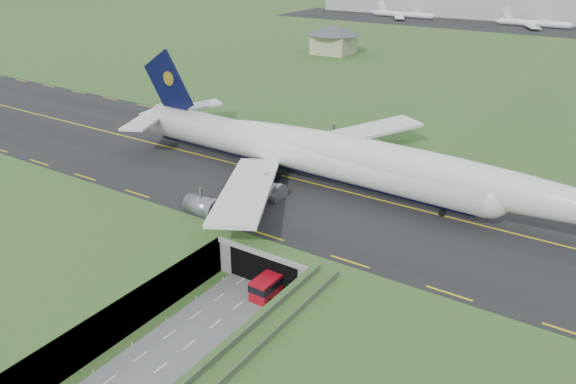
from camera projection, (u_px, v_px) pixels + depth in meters
The scene contains 8 objects.
ground at pixel (229, 314), 76.85m from camera, with size 900.00×900.00×0.00m, color #345220.
airfield_deck at pixel (228, 295), 75.63m from camera, with size 800.00×800.00×6.00m, color gray.
trench_road at pixel (192, 343), 71.07m from camera, with size 12.00×75.00×0.20m, color slate.
taxiway at pixel (344, 192), 99.60m from camera, with size 800.00×44.00×0.18m, color black.
tunnel_portal at pixel (295, 243), 88.27m from camera, with size 17.00×22.30×6.00m.
jumbo_jet at pixel (330, 157), 99.31m from camera, with size 102.70×64.58×21.37m.
shuttle_tram at pixel (272, 283), 80.70m from camera, with size 3.08×7.73×3.13m.
service_building at pixel (334, 36), 220.94m from camera, with size 21.72×21.72×11.43m.
Camera 1 is at (41.47, -48.66, 46.49)m, focal length 35.00 mm.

